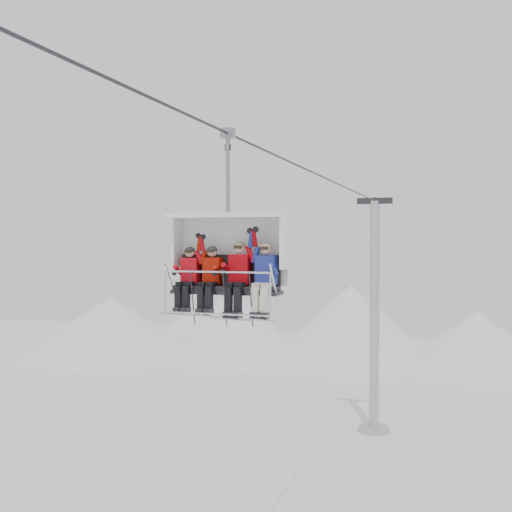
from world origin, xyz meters
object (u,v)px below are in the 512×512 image
(lift_tower_right, at_px, (374,332))
(skier_far_right, at_px, (265,276))
(skier_center_left, at_px, (211,277))
(skier_center_right, at_px, (238,275))
(skier_far_left, at_px, (188,277))
(chairlift_carrier, at_px, (230,253))

(lift_tower_right, relative_size, skier_far_right, 7.98)
(skier_center_left, distance_m, skier_center_right, 0.63)
(skier_far_left, distance_m, skier_center_left, 0.53)
(skier_center_right, bearing_deg, chairlift_carrier, 134.89)
(skier_far_right, bearing_deg, chairlift_carrier, 161.05)
(skier_center_left, height_order, skier_far_right, skier_far_right)
(chairlift_carrier, height_order, skier_far_right, chairlift_carrier)
(skier_far_left, xyz_separation_m, skier_center_left, (0.53, 0.00, 0.01))
(lift_tower_right, distance_m, skier_far_right, 24.58)
(lift_tower_right, height_order, skier_far_right, lift_tower_right)
(skier_center_right, relative_size, skier_far_right, 1.02)
(skier_far_left, xyz_separation_m, skier_far_right, (1.75, 0.01, 0.04))
(skier_far_left, relative_size, skier_far_right, 1.00)
(chairlift_carrier, distance_m, skier_far_left, 1.06)
(skier_center_right, xyz_separation_m, skier_far_right, (0.59, -0.00, -0.01))
(skier_center_right, bearing_deg, skier_center_left, -178.89)
(skier_far_left, distance_m, skier_far_right, 1.75)
(chairlift_carrier, xyz_separation_m, skier_far_right, (0.89, -0.31, -0.48))
(skier_far_left, bearing_deg, skier_center_right, 0.73)
(lift_tower_right, xyz_separation_m, skier_far_left, (-0.86, -24.17, 4.41))
(skier_far_left, bearing_deg, lift_tower_right, 87.97)
(skier_center_left, bearing_deg, lift_tower_right, 89.22)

